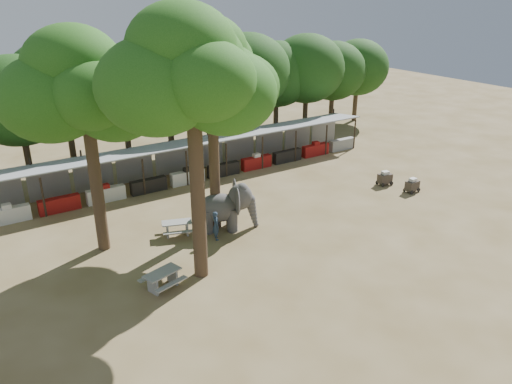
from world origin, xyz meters
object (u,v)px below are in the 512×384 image
yard_tree_center (187,74)px  picnic_table_far (177,226)px  cart_front (412,185)px  cart_back (385,178)px  handler (216,226)px  picnic_table_near (162,278)px  yard_tree_left (79,88)px  elephant (227,207)px  yard_tree_back (207,71)px

yard_tree_center → picnic_table_far: 9.65m
picnic_table_far → cart_front: size_ratio=1.94×
yard_tree_center → cart_back: yard_tree_center is taller
cart_front → cart_back: size_ratio=0.93×
handler → picnic_table_near: bearing=139.0°
yard_tree_left → elephant: bearing=-14.4°
yard_tree_left → yard_tree_center: (3.00, -5.00, 1.01)m
yard_tree_left → picnic_table_far: yard_tree_left is taller
picnic_table_far → yard_tree_center: bearing=-83.0°
elephant → yard_tree_center: bearing=-112.5°
yard_tree_center → elephant: size_ratio=3.42×
handler → yard_tree_left: bearing=81.2°
handler → picnic_table_far: size_ratio=0.82×
picnic_table_far → elephant: bearing=2.9°
elephant → handler: 1.46m
elephant → handler: size_ratio=2.21×
picnic_table_near → cart_back: bearing=-4.5°
yard_tree_center → yard_tree_back: (3.00, 4.00, -0.67)m
yard_tree_back → picnic_table_near: bearing=-138.4°
elephant → cart_front: 12.97m
yard_tree_left → elephant: 9.65m
yard_tree_left → picnic_table_far: bearing=-13.1°
elephant → picnic_table_near: bearing=-121.8°
yard_tree_back → picnic_table_near: (-4.82, -4.27, -8.00)m
yard_tree_back → picnic_table_far: (-2.10, 0.10, -8.03)m
picnic_table_far → cart_front: (15.44, -2.77, -0.04)m
picnic_table_far → yard_tree_back: bearing=16.7°
yard_tree_left → cart_front: 21.14m
elephant → picnic_table_near: 6.50m
yard_tree_center → elephant: yard_tree_center is taller
picnic_table_far → cart_front: cart_front is taller
elephant → picnic_table_near: size_ratio=1.77×
yard_tree_left → handler: (5.43, -2.47, -7.40)m
elephant → cart_back: (12.25, -0.11, -0.84)m
handler → picnic_table_near: 5.10m
yard_tree_left → handler: yard_tree_left is taller
yard_tree_back → handler: size_ratio=7.13×
cart_front → cart_back: cart_back is taller
picnic_table_near → picnic_table_far: size_ratio=1.02×
yard_tree_left → cart_front: bearing=-10.8°
yard_tree_center → picnic_table_far: size_ratio=6.18×
yard_tree_center → cart_back: bearing=11.5°
yard_tree_back → elephant: (0.55, -0.69, -7.22)m
yard_tree_center → cart_front: (16.33, 1.33, -8.74)m
yard_tree_center → yard_tree_back: 5.04m
yard_tree_left → cart_back: yard_tree_left is taller
handler → yard_tree_center: bearing=151.7°
cart_back → handler: bearing=-169.1°
yard_tree_left → picnic_table_far: (3.90, -0.90, -7.69)m
picnic_table_near → cart_front: 18.22m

